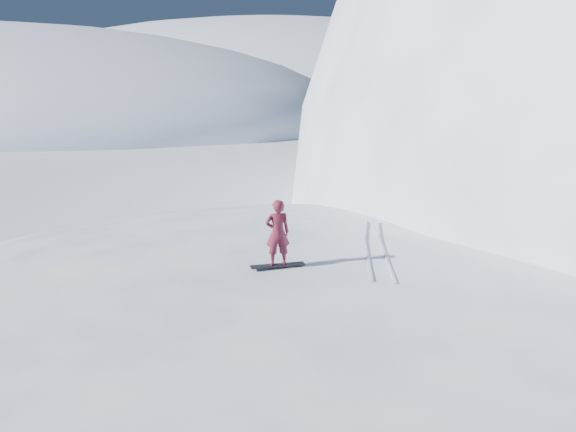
# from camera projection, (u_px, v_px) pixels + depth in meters

# --- Properties ---
(ground) EXTENTS (400.00, 400.00, 0.00)m
(ground) POSITION_uv_depth(u_px,v_px,m) (370.00, 414.00, 12.46)
(ground) COLOR white
(ground) RESTS_ON ground
(near_ridge) EXTENTS (36.00, 28.00, 4.80)m
(near_ridge) POSITION_uv_depth(u_px,v_px,m) (423.00, 356.00, 14.98)
(near_ridge) COLOR white
(near_ridge) RESTS_ON ground
(far_ridge_c) EXTENTS (140.00, 90.00, 36.00)m
(far_ridge_c) POSITION_uv_depth(u_px,v_px,m) (258.00, 102.00, 125.29)
(far_ridge_c) COLOR white
(far_ridge_c) RESTS_ON ground
(wind_bumps) EXTENTS (16.00, 14.40, 1.00)m
(wind_bumps) POSITION_uv_depth(u_px,v_px,m) (360.00, 364.00, 14.57)
(wind_bumps) COLOR white
(wind_bumps) RESTS_ON ground
(snowboard) EXTENTS (1.40, 0.92, 0.02)m
(snowboard) POSITION_uv_depth(u_px,v_px,m) (278.00, 265.00, 14.77)
(snowboard) COLOR black
(snowboard) RESTS_ON near_ridge
(snowboarder) EXTENTS (0.77, 0.68, 1.76)m
(snowboarder) POSITION_uv_depth(u_px,v_px,m) (278.00, 233.00, 14.54)
(snowboarder) COLOR maroon
(snowboarder) RESTS_ON snowboard
(board_tracks) EXTENTS (1.82, 5.89, 0.04)m
(board_tracks) POSITION_uv_depth(u_px,v_px,m) (373.00, 244.00, 16.51)
(board_tracks) COLOR silver
(board_tracks) RESTS_ON ground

